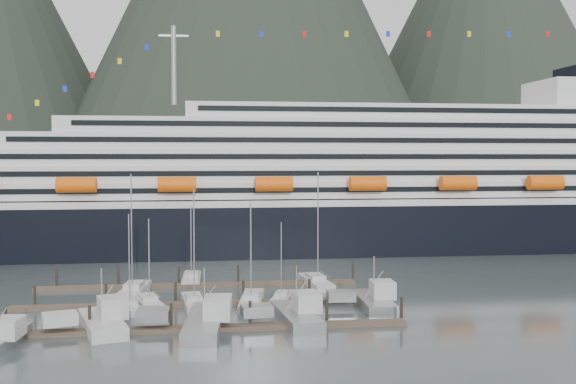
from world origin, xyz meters
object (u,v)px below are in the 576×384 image
(sailboat_a, at_px, (129,308))
(trawler_b, at_px, (101,322))
(sailboat_c, at_px, (148,303))
(sailboat_b, at_px, (194,302))
(sailboat_f, at_px, (192,279))
(trawler_d, at_px, (295,314))
(sailboat_e, at_px, (134,291))
(trawler_c, at_px, (203,321))
(sailboat_d, at_px, (252,301))
(trawler_e, at_px, (373,301))
(cruise_ship, at_px, (364,192))
(sailboat_g, at_px, (316,282))
(sailboat_h, at_px, (282,298))

(sailboat_a, bearing_deg, trawler_b, 151.97)
(sailboat_c, bearing_deg, sailboat_b, -109.46)
(sailboat_f, xyz_separation_m, trawler_b, (-9.73, -28.27, 0.55))
(trawler_d, bearing_deg, trawler_b, 86.23)
(sailboat_e, xyz_separation_m, trawler_c, (9.73, -20.63, 0.49))
(sailboat_d, relative_size, trawler_e, 1.23)
(cruise_ship, bearing_deg, trawler_e, -102.58)
(sailboat_e, xyz_separation_m, trawler_d, (20.57, -18.85, 0.47))
(sailboat_a, bearing_deg, sailboat_g, -78.18)
(sailboat_e, bearing_deg, trawler_b, -178.92)
(sailboat_a, height_order, sailboat_f, sailboat_a)
(trawler_b, bearing_deg, sailboat_d, -74.63)
(sailboat_c, distance_m, sailboat_f, 17.55)
(trawler_b, height_order, trawler_e, trawler_b)
(sailboat_e, xyz_separation_m, trawler_e, (31.64, -12.51, 0.47))
(sailboat_c, xyz_separation_m, trawler_e, (29.05, -4.44, 0.52))
(trawler_b, height_order, trawler_c, trawler_b)
(sailboat_c, relative_size, trawler_c, 0.78)
(sailboat_d, xyz_separation_m, sailboat_e, (-16.16, 8.43, 0.04))
(cruise_ship, height_order, sailboat_f, cruise_ship)
(sailboat_a, relative_size, trawler_c, 0.83)
(sailboat_e, relative_size, trawler_d, 1.38)
(sailboat_e, distance_m, sailboat_h, 21.63)
(sailboat_g, relative_size, trawler_d, 1.39)
(sailboat_c, height_order, sailboat_e, sailboat_e)
(trawler_c, height_order, trawler_e, trawler_c)
(sailboat_f, distance_m, trawler_d, 30.22)
(sailboat_b, height_order, sailboat_g, sailboat_g)
(sailboat_d, bearing_deg, sailboat_e, 70.52)
(sailboat_f, distance_m, trawler_c, 29.30)
(sailboat_c, height_order, sailboat_d, sailboat_d)
(sailboat_e, bearing_deg, sailboat_c, -156.05)
(sailboat_b, distance_m, sailboat_g, 21.79)
(sailboat_e, distance_m, trawler_e, 34.03)
(cruise_ship, xyz_separation_m, trawler_b, (-45.90, -63.22, -11.07))
(sailboat_e, distance_m, trawler_d, 27.91)
(sailboat_e, height_order, sailboat_f, sailboat_e)
(sailboat_a, relative_size, sailboat_f, 1.02)
(sailboat_e, distance_m, trawler_c, 22.81)
(sailboat_g, bearing_deg, trawler_c, 138.19)
(sailboat_f, xyz_separation_m, trawler_e, (23.65, -21.13, 0.51))
(sailboat_b, xyz_separation_m, sailboat_g, (18.29, 11.84, 0.02))
(trawler_c, bearing_deg, sailboat_b, 10.84)
(sailboat_h, height_order, trawler_b, sailboat_h)
(cruise_ship, bearing_deg, trawler_b, -125.98)
(sailboat_a, xyz_separation_m, sailboat_d, (15.82, 1.82, 0.01))
(trawler_d, bearing_deg, sailboat_e, 41.69)
(sailboat_a, height_order, trawler_c, sailboat_a)
(cruise_ship, relative_size, sailboat_c, 17.38)
(trawler_e, bearing_deg, cruise_ship, -10.59)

